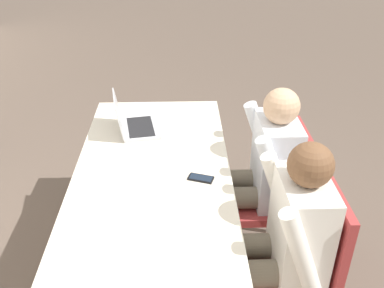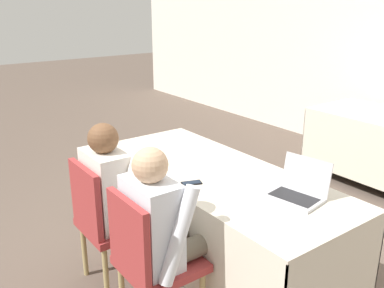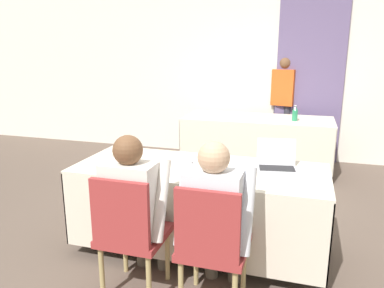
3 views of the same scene
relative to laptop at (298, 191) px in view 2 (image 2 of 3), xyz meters
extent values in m
plane|color=brown|center=(-0.61, -0.13, -0.81)|extent=(24.00, 24.00, 0.00)
cube|color=beige|center=(-0.61, -0.13, -0.06)|extent=(2.07, 0.85, 0.02)
cube|color=beige|center=(-0.61, -0.55, -0.38)|extent=(2.07, 0.01, 0.62)
cube|color=beige|center=(-0.61, 0.28, -0.38)|extent=(2.07, 0.01, 0.62)
cube|color=beige|center=(-1.64, -0.13, -0.38)|extent=(0.01, 0.85, 0.62)
cube|color=beige|center=(0.42, -0.13, -0.38)|extent=(0.01, 0.85, 0.62)
cylinder|color=#333333|center=(-0.61, -0.13, -0.75)|extent=(0.06, 0.06, 0.12)
cube|color=beige|center=(-1.47, 2.29, -0.38)|extent=(0.01, 0.85, 0.62)
cube|color=#B7B7BC|center=(0.01, -0.04, -0.04)|extent=(0.35, 0.27, 0.02)
cube|color=black|center=(0.01, -0.04, -0.02)|extent=(0.30, 0.20, 0.00)
cube|color=#B7B7BC|center=(-0.02, 0.09, 0.08)|extent=(0.32, 0.10, 0.21)
cube|color=black|center=(-0.02, 0.09, 0.08)|extent=(0.29, 0.08, 0.19)
cube|color=black|center=(-0.55, -0.39, -0.04)|extent=(0.10, 0.15, 0.01)
cube|color=#192333|center=(-0.55, -0.39, -0.03)|extent=(0.09, 0.13, 0.00)
cube|color=white|center=(-0.52, -0.04, -0.04)|extent=(0.30, 0.35, 0.00)
cube|color=white|center=(0.10, -0.31, -0.04)|extent=(0.27, 0.33, 0.00)
cylinder|color=tan|center=(-0.72, -0.61, -0.60)|extent=(0.04, 0.04, 0.41)
cylinder|color=tan|center=(-1.08, -0.61, -0.60)|extent=(0.04, 0.04, 0.41)
cylinder|color=tan|center=(-0.72, -0.96, -0.60)|extent=(0.04, 0.04, 0.41)
cylinder|color=tan|center=(-1.08, -0.96, -0.60)|extent=(0.04, 0.04, 0.41)
cube|color=#9E3333|center=(-0.90, -0.79, -0.37)|extent=(0.44, 0.44, 0.05)
cube|color=#9E3333|center=(-0.90, -0.99, -0.12)|extent=(0.40, 0.04, 0.45)
cylinder|color=tan|center=(-0.50, -0.61, -0.60)|extent=(0.04, 0.04, 0.41)
cube|color=#9E3333|center=(-0.32, -0.79, -0.37)|extent=(0.44, 0.44, 0.05)
cube|color=#9E3333|center=(-0.32, -0.99, -0.12)|extent=(0.40, 0.04, 0.45)
cylinder|color=#665B4C|center=(-0.81, -0.66, -0.28)|extent=(0.13, 0.42, 0.13)
cylinder|color=#665B4C|center=(-0.99, -0.66, -0.28)|extent=(0.13, 0.42, 0.13)
cylinder|color=#665B4C|center=(-0.81, -0.48, -0.58)|extent=(0.10, 0.10, 0.46)
cylinder|color=#665B4C|center=(-0.99, -0.48, -0.58)|extent=(0.10, 0.10, 0.46)
cube|color=silver|center=(-0.90, -0.84, -0.09)|extent=(0.36, 0.22, 0.52)
cylinder|color=silver|center=(-0.69, -0.80, -0.08)|extent=(0.08, 0.26, 0.54)
cylinder|color=silver|center=(-1.11, -0.80, -0.08)|extent=(0.08, 0.26, 0.54)
sphere|color=brown|center=(-0.90, -0.84, 0.26)|extent=(0.20, 0.20, 0.20)
cylinder|color=#665B4C|center=(-0.23, -0.66, -0.28)|extent=(0.13, 0.42, 0.13)
cylinder|color=#665B4C|center=(-0.41, -0.66, -0.28)|extent=(0.13, 0.42, 0.13)
cylinder|color=#665B4C|center=(-0.23, -0.48, -0.58)|extent=(0.10, 0.10, 0.46)
cylinder|color=#665B4C|center=(-0.41, -0.48, -0.58)|extent=(0.10, 0.10, 0.46)
cube|color=silver|center=(-0.32, -0.84, -0.09)|extent=(0.36, 0.22, 0.52)
cylinder|color=silver|center=(-0.11, -0.80, -0.08)|extent=(0.08, 0.26, 0.54)
cylinder|color=silver|center=(-0.53, -0.80, -0.08)|extent=(0.08, 0.26, 0.54)
sphere|color=tan|center=(-0.32, -0.84, 0.26)|extent=(0.20, 0.20, 0.20)
camera|label=1|loc=(-2.39, -0.29, 1.25)|focal=40.00mm
camera|label=2|loc=(1.52, -1.92, 1.10)|focal=40.00mm
camera|label=3|loc=(0.19, -2.97, 0.91)|focal=35.00mm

